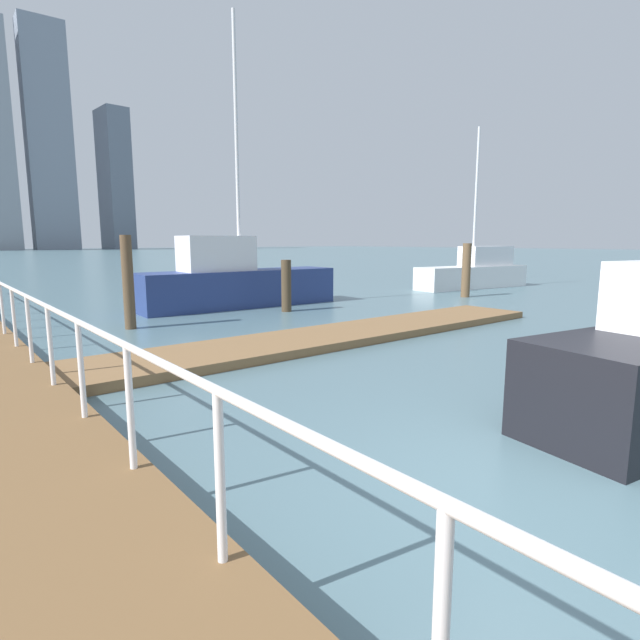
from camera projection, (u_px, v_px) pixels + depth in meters
ground_plane at (63, 298)px, 19.96m from camera, size 300.00×300.00×0.00m
floating_dock at (336, 336)px, 11.63m from camera, size 13.15×2.00×0.18m
boardwalk_railing at (6, 297)px, 9.45m from camera, size 0.06×29.84×1.08m
dock_piling_0 at (286, 286)px, 16.15m from camera, size 0.33×0.33×1.69m
dock_piling_1 at (128, 283)px, 12.87m from camera, size 0.29×0.29×2.44m
dock_piling_2 at (466, 270)px, 20.31m from camera, size 0.35×0.35×2.20m
moored_boat_0 at (236, 281)px, 17.28m from camera, size 7.14×1.85×9.72m
moored_boat_1 at (475, 271)px, 24.42m from camera, size 6.55×2.23×7.59m
skyline_tower_4 at (49, 138)px, 131.23m from camera, size 11.07×7.27×58.41m
skyline_tower_5 at (115, 180)px, 143.86m from camera, size 7.21×11.22×39.41m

